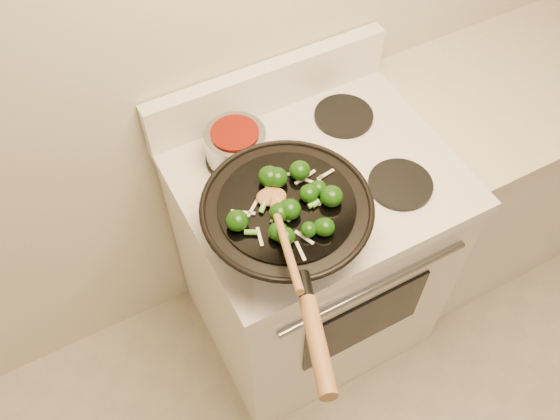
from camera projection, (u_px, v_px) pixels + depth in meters
stove at (310, 255)px, 2.04m from camera, size 0.78×0.67×1.08m
counter_unit at (485, 169)px, 2.29m from camera, size 0.82×0.62×0.91m
wok at (287, 220)px, 1.48m from camera, size 0.43×0.69×0.20m
stirfry at (292, 203)px, 1.41m from camera, size 0.32×0.27×0.05m
wooden_spoon at (279, 221)px, 1.37m from camera, size 0.14×0.34×0.09m
saucepan at (236, 145)px, 1.65m from camera, size 0.17×0.27×0.10m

